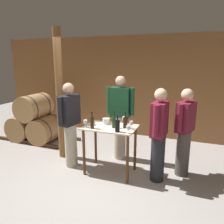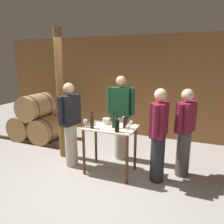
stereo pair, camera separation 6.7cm
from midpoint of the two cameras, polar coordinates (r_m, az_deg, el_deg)
name	(u,v)px [view 1 (the left image)]	position (r m, az deg, el deg)	size (l,w,h in m)	color
ground_plane	(92,186)	(3.90, -5.71, -18.74)	(14.00, 14.00, 0.00)	#9E9993
back_wall	(136,87)	(5.99, 6.09, 6.50)	(8.40, 0.05, 2.70)	brown
barrel_rack	(35,121)	(6.06, -19.73, -2.32)	(2.28, 0.82, 1.22)	#4C331E
tasting_table	(110,137)	(4.01, -0.99, -6.62)	(0.94, 0.62, 0.90)	beige
wooden_post	(60,96)	(4.66, -13.87, 4.18)	(0.16, 0.16, 2.70)	brown
wine_bottle_far_left	(92,122)	(3.83, -5.69, -2.67)	(0.06, 0.06, 0.30)	black
wine_bottle_left	(114,122)	(3.85, -0.02, -2.52)	(0.07, 0.07, 0.30)	#193819
wine_bottle_center	(117,126)	(3.64, 0.89, -3.61)	(0.08, 0.08, 0.29)	black
wine_bottle_right	(125,122)	(3.86, 3.00, -2.66)	(0.08, 0.08, 0.28)	black
wine_glass_near_left	(85,122)	(3.91, -7.44, -2.59)	(0.07, 0.07, 0.14)	silver
wine_glass_near_center	(124,119)	(4.04, 2.74, -1.72)	(0.07, 0.07, 0.15)	silver
wine_glass_near_right	(131,123)	(3.78, 4.57, -2.93)	(0.06, 0.06, 0.15)	silver
wine_glass_far_side	(128,128)	(3.57, 3.73, -4.14)	(0.07, 0.07, 0.13)	silver
ice_bucket	(106,121)	(4.09, -1.99, -2.42)	(0.14, 0.14, 0.11)	white
person_host	(70,124)	(4.29, -11.37, -2.99)	(0.29, 0.58, 1.66)	#B7AD93
person_visitor_with_scarf	(120,116)	(4.52, 1.75, -1.07)	(0.59, 0.24, 1.76)	#B7AD93
person_visitor_bearded	(159,134)	(3.77, 11.63, -5.58)	(0.25, 0.59, 1.63)	#232328
person_visitor_near_door	(185,131)	(4.08, 17.97, -4.77)	(0.34, 0.56, 1.60)	#4C4742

